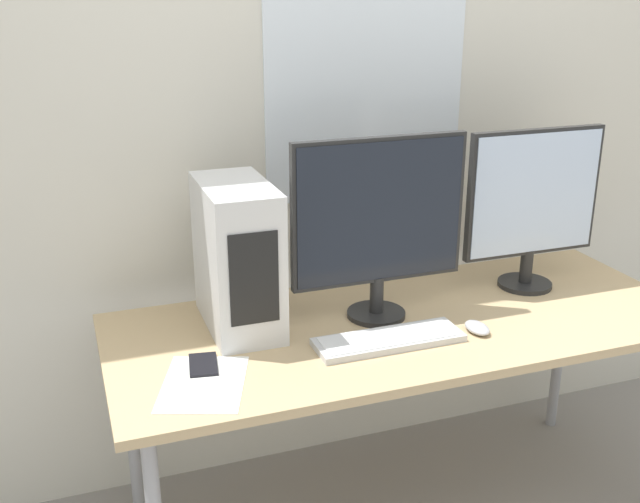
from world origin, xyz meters
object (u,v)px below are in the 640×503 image
object	(u,v)px
mouse	(477,328)
cell_phone	(203,365)
keyboard	(389,340)
pc_tower	(237,256)
monitor_main	(379,220)
monitor_right_near	(533,202)

from	to	relation	value
mouse	cell_phone	size ratio (longest dim) A/B	0.73
keyboard	cell_phone	size ratio (longest dim) A/B	3.19
pc_tower	monitor_main	world-z (taller)	monitor_main
monitor_right_near	keyboard	world-z (taller)	monitor_right_near
pc_tower	cell_phone	xyz separation A→B (m)	(-0.16, -0.23, -0.22)
keyboard	cell_phone	world-z (taller)	keyboard
pc_tower	cell_phone	world-z (taller)	pc_tower
monitor_main	monitor_right_near	size ratio (longest dim) A/B	1.04
monitor_right_near	mouse	distance (m)	0.52
cell_phone	keyboard	bearing A→B (deg)	4.60
monitor_main	cell_phone	bearing A→B (deg)	-166.28
monitor_main	monitor_right_near	distance (m)	0.58
monitor_right_near	keyboard	xyz separation A→B (m)	(-0.62, -0.24, -0.29)
monitor_main	keyboard	distance (m)	0.36
monitor_main	cell_phone	size ratio (longest dim) A/B	4.13
pc_tower	monitor_main	bearing A→B (deg)	-11.68
mouse	monitor_main	bearing A→B (deg)	139.65
monitor_right_near	mouse	bearing A→B (deg)	-142.98
pc_tower	mouse	distance (m)	0.75
monitor_right_near	mouse	world-z (taller)	monitor_right_near
pc_tower	monitor_right_near	bearing A→B (deg)	-1.77
pc_tower	cell_phone	size ratio (longest dim) A/B	3.23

